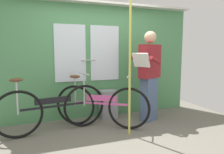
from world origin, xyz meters
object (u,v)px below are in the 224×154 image
bicycle_leaning_behind (101,105)px  handrail_pole (130,66)px  bicycle_near_door (53,109)px  passenger_reading_newspaper (149,74)px  trash_bin_by_wall (108,104)px

bicycle_leaning_behind → handrail_pole: handrail_pole is taller
handrail_pole → bicycle_near_door: bearing=153.9°
handrail_pole → passenger_reading_newspaper: bearing=38.7°
bicycle_near_door → trash_bin_by_wall: bearing=11.1°
bicycle_near_door → passenger_reading_newspaper: size_ratio=1.06×
handrail_pole → trash_bin_by_wall: bearing=91.8°
bicycle_near_door → bicycle_leaning_behind: (0.82, -0.04, -0.01)m
passenger_reading_newspaper → handrail_pole: size_ratio=0.76×
bicycle_near_door → bicycle_leaning_behind: size_ratio=1.25×
bicycle_near_door → passenger_reading_newspaper: (1.79, -0.03, 0.51)m
bicycle_leaning_behind → bicycle_near_door: bearing=-149.8°
bicycle_leaning_behind → trash_bin_by_wall: bearing=90.1°
trash_bin_by_wall → bicycle_leaning_behind: bearing=-123.2°
bicycle_near_door → bicycle_leaning_behind: bearing=-11.7°
trash_bin_by_wall → passenger_reading_newspaper: bearing=-31.8°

